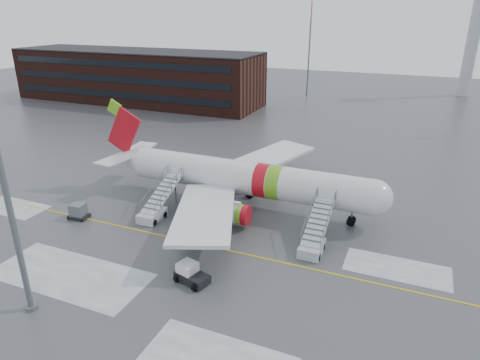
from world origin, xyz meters
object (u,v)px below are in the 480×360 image
at_px(airstair_aft, 156,208).
at_px(pushback_tug, 190,274).
at_px(airliner, 239,178).
at_px(airstair_fwd, 314,240).
at_px(uld_container, 78,212).

height_order(airstair_aft, pushback_tug, airstair_aft).
height_order(airliner, pushback_tug, airliner).
distance_m(airstair_aft, pushback_tug, 13.03).
distance_m(airstair_fwd, pushback_tug, 12.30).
bearing_deg(airstair_aft, uld_container, -155.60).
xyz_separation_m(airstair_aft, uld_container, (-7.69, -3.49, -0.28)).
bearing_deg(airstair_aft, airstair_fwd, 0.00).
xyz_separation_m(airstair_fwd, pushback_tug, (-8.30, -9.07, -0.34)).
relative_size(airstair_fwd, uld_container, 3.55).
height_order(airstair_fwd, pushback_tug, airstair_fwd).
distance_m(airliner, uld_container, 18.13).
distance_m(airliner, pushback_tug, 15.98).
bearing_deg(airstair_fwd, pushback_tug, -132.48).
bearing_deg(airstair_aft, airliner, 42.31).
bearing_deg(airstair_aft, pushback_tug, -44.12).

